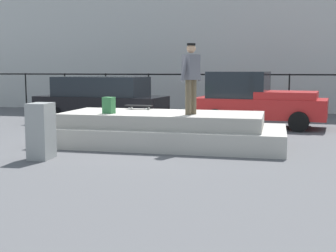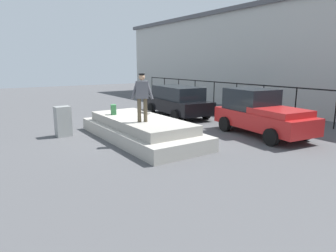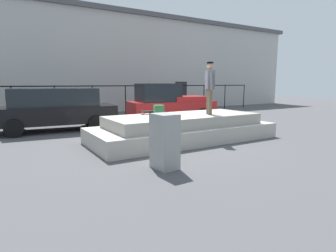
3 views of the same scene
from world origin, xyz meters
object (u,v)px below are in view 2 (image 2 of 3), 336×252
at_px(utility_box, 63,121).
at_px(skateboarder, 142,94).
at_px(car_red_pickup_mid, 260,113).
at_px(skateboard, 145,111).
at_px(car_black_hatchback_near, 177,101).
at_px(backpack, 113,110).

bearing_deg(utility_box, skateboarder, 31.69).
height_order(car_red_pickup_mid, utility_box, car_red_pickup_mid).
xyz_separation_m(skateboard, utility_box, (-1.29, -3.10, -0.34)).
relative_size(car_black_hatchback_near, utility_box, 3.89).
bearing_deg(backpack, car_red_pickup_mid, 73.11).
bearing_deg(car_red_pickup_mid, skateboarder, -105.68).
distance_m(skateboard, car_black_hatchback_near, 4.28).
distance_m(car_black_hatchback_near, car_red_pickup_mid, 5.49).
bearing_deg(skateboard, car_red_pickup_mid, 51.37).
distance_m(backpack, utility_box, 2.08).
xyz_separation_m(skateboarder, utility_box, (-2.94, -2.05, -1.23)).
bearing_deg(skateboarder, backpack, -174.00).
xyz_separation_m(backpack, utility_box, (-0.89, -1.83, -0.44)).
relative_size(backpack, car_red_pickup_mid, 0.09).
relative_size(skateboarder, utility_box, 1.41).
bearing_deg(utility_box, backpack, 61.03).
xyz_separation_m(skateboard, backpack, (-0.40, -1.27, 0.11)).
xyz_separation_m(skateboard, car_red_pickup_mid, (3.00, 3.76, -0.03)).
height_order(skateboarder, car_black_hatchback_near, skateboarder).
bearing_deg(car_red_pickup_mid, backpack, -124.12).
relative_size(skateboard, backpack, 1.91).
xyz_separation_m(skateboarder, backpack, (-2.05, -0.22, -0.79)).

